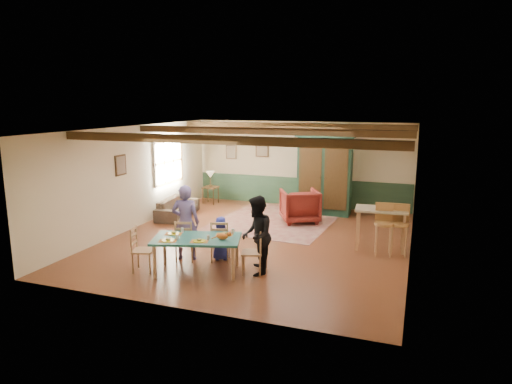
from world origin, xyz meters
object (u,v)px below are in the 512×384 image
(armchair, at_px, (300,206))
(counter_table, at_px, (380,229))
(person_child, at_px, (221,238))
(dining_chair_end_left, at_px, (143,249))
(end_table, at_px, (211,195))
(dining_chair_end_right, at_px, (252,251))
(person_man, at_px, (186,222))
(armoire, at_px, (325,174))
(bar_stool_left, at_px, (384,230))
(bar_stool_right, at_px, (399,230))
(sofa, at_px, (178,207))
(dining_chair_far_left, at_px, (185,240))
(cat, at_px, (222,236))
(dining_chair_far_right, at_px, (221,240))
(dining_table, at_px, (197,255))
(person_woman, at_px, (257,235))
(table_lamp, at_px, (210,179))

(armchair, bearing_deg, counter_table, 116.23)
(person_child, bearing_deg, dining_chair_end_left, 27.30)
(dining_chair_end_left, bearing_deg, person_child, -62.70)
(end_table, bearing_deg, dining_chair_end_right, -57.41)
(person_man, height_order, armoire, armoire)
(bar_stool_left, bearing_deg, bar_stool_right, 12.75)
(dining_chair_end_right, bearing_deg, bar_stool_right, 112.07)
(person_man, relative_size, sofa, 0.88)
(dining_chair_far_left, height_order, bar_stool_left, bar_stool_left)
(dining_chair_far_left, height_order, dining_chair_end_left, same)
(counter_table, xyz_separation_m, bar_stool_left, (0.10, -0.39, 0.09))
(cat, distance_m, sofa, 4.89)
(dining_chair_far_right, relative_size, armoire, 0.37)
(person_child, relative_size, bar_stool_right, 0.84)
(person_man, xyz_separation_m, cat, (1.09, -0.55, -0.02))
(dining_table, distance_m, dining_chair_end_right, 1.08)
(dining_chair_far_left, distance_m, sofa, 3.85)
(dining_chair_far_right, bearing_deg, dining_chair_far_left, -0.00)
(dining_chair_far_left, relative_size, dining_chair_far_right, 1.00)
(dining_chair_far_left, xyz_separation_m, person_woman, (1.67, -0.21, 0.33))
(person_man, xyz_separation_m, end_table, (-1.84, 5.08, -0.53))
(dining_table, distance_m, bar_stool_right, 4.42)
(dining_chair_far_left, bearing_deg, sofa, -74.61)
(person_man, bearing_deg, counter_table, -168.05)
(dining_table, xyz_separation_m, table_lamp, (-2.41, 5.69, 0.47))
(dining_chair_end_left, distance_m, person_woman, 2.27)
(end_table, relative_size, counter_table, 0.49)
(dining_chair_far_right, bearing_deg, person_man, -5.71)
(dining_chair_end_left, bearing_deg, armchair, -39.36)
(armoire, relative_size, armchair, 2.38)
(person_woman, bearing_deg, dining_chair_far_left, -113.57)
(dining_chair_far_right, bearing_deg, dining_chair_end_left, 24.92)
(person_child, bearing_deg, dining_chair_far_left, 5.71)
(person_child, xyz_separation_m, bar_stool_left, (3.22, 1.48, 0.10))
(person_child, height_order, table_lamp, table_lamp)
(armchair, relative_size, end_table, 1.80)
(person_man, distance_m, person_child, 0.82)
(armoire, distance_m, bar_stool_right, 3.94)
(dining_chair_end_left, distance_m, dining_chair_end_right, 2.15)
(dining_chair_end_right, height_order, cat, dining_chair_end_right)
(armchair, relative_size, sofa, 0.55)
(end_table, bearing_deg, bar_stool_right, -28.18)
(person_woman, xyz_separation_m, end_table, (-3.53, 5.36, -0.49))
(person_man, distance_m, armchair, 4.09)
(dining_chair_end_left, xyz_separation_m, bar_stool_left, (4.39, 2.61, 0.12))
(bar_stool_left, bearing_deg, sofa, 158.37)
(dining_chair_far_left, distance_m, dining_chair_end_right, 1.60)
(dining_chair_far_left, xyz_separation_m, sofa, (-2.03, 3.26, -0.18))
(sofa, xyz_separation_m, bar_stool_right, (6.27, -1.38, 0.29))
(person_man, xyz_separation_m, sofa, (-2.01, 3.19, -0.54))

